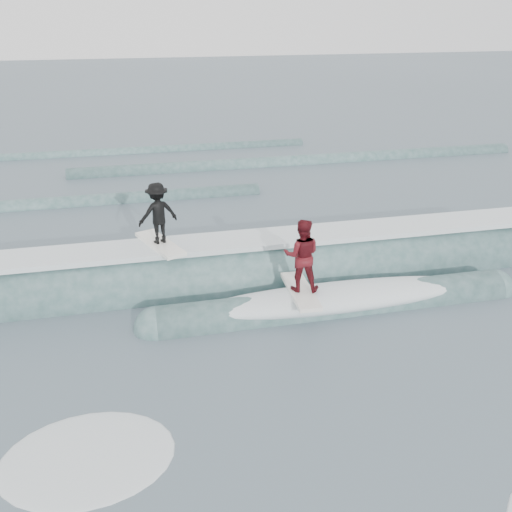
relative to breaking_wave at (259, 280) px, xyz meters
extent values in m
plane|color=#3D4E59|center=(-0.25, -5.94, -0.04)|extent=(160.00, 160.00, 0.00)
cylinder|color=#325553|center=(-0.25, 0.30, -0.04)|extent=(21.35, 2.14, 2.14)
cylinder|color=#325553|center=(1.55, -1.90, -0.04)|extent=(9.00, 1.09, 1.09)
sphere|color=#325553|center=(-2.95, -1.90, -0.04)|extent=(1.09, 1.09, 1.09)
sphere|color=#325553|center=(6.05, -1.90, -0.04)|extent=(1.09, 1.09, 1.09)
cube|color=silver|center=(-0.25, 0.30, 1.10)|extent=(18.00, 1.30, 0.14)
ellipsoid|color=silver|center=(1.55, -1.90, 0.26)|extent=(7.60, 1.30, 0.60)
cube|color=white|center=(-2.61, 0.30, 1.22)|extent=(1.23, 2.06, 0.10)
imported|color=black|center=(-2.61, 0.30, 2.08)|extent=(1.17, 0.87, 1.61)
cube|color=white|center=(0.60, -1.90, 0.56)|extent=(0.64, 2.02, 0.10)
imported|color=#520F15|center=(0.60, -1.90, 1.51)|extent=(1.04, 0.91, 1.81)
ellipsoid|color=silver|center=(-4.39, -5.86, -0.04)|extent=(3.53, 2.41, 0.10)
cylinder|color=#325553|center=(5.09, 12.06, -0.04)|extent=(22.00, 0.80, 0.80)
cylinder|color=#325553|center=(-4.77, 16.06, -0.04)|extent=(22.00, 0.60, 0.60)
camera|label=1|loc=(-3.30, -13.77, 7.00)|focal=40.00mm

